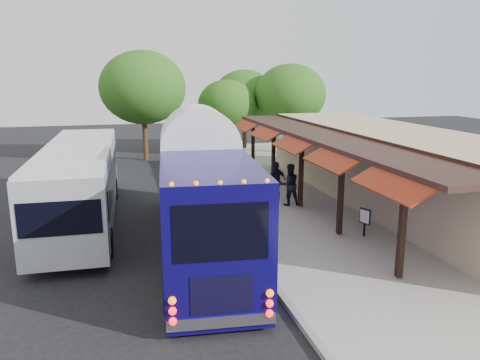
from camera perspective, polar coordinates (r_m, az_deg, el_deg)
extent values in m
plane|color=black|center=(17.17, 0.40, -8.29)|extent=(90.00, 90.00, 0.00)
cube|color=#9E9B93|center=(22.35, 10.24, -3.24)|extent=(10.00, 40.00, 0.15)
cube|color=gray|center=(20.83, -2.28, -4.23)|extent=(0.20, 40.00, 0.16)
cube|color=#C4AF88|center=(23.61, 18.17, 1.49)|extent=(5.00, 20.00, 3.60)
cube|color=black|center=(22.12, 12.90, 5.02)|extent=(0.06, 20.00, 0.60)
cube|color=#331E19|center=(21.63, 10.35, 5.23)|extent=(2.60, 20.00, 0.18)
cube|color=black|center=(14.59, 19.18, -5.38)|extent=(0.18, 0.18, 3.16)
cube|color=maroon|center=(14.01, 18.11, -0.33)|extent=(1.00, 3.20, 0.57)
cube|color=black|center=(17.91, 12.19, -1.62)|extent=(0.18, 0.18, 3.16)
cube|color=maroon|center=(17.44, 11.13, 2.57)|extent=(1.00, 3.20, 0.57)
cube|color=black|center=(21.46, 7.46, 0.95)|extent=(0.18, 0.18, 3.16)
cube|color=maroon|center=(21.07, 6.48, 4.48)|extent=(1.00, 3.20, 0.57)
cube|color=black|center=(25.15, 4.09, 2.78)|extent=(0.18, 0.18, 3.16)
cube|color=maroon|center=(24.82, 3.20, 5.80)|extent=(1.00, 3.20, 0.57)
cube|color=black|center=(28.92, 1.59, 4.13)|extent=(0.18, 0.18, 3.16)
cube|color=maroon|center=(28.63, 0.77, 6.76)|extent=(1.00, 3.20, 0.57)
sphere|color=#185789|center=(16.17, 16.84, 0.48)|extent=(0.26, 0.26, 0.26)
sphere|color=#185789|center=(20.52, 9.67, 3.39)|extent=(0.26, 0.26, 0.26)
sphere|color=#185789|center=(25.12, 5.05, 5.23)|extent=(0.26, 0.26, 0.26)
cube|color=#0E0753|center=(16.83, -4.92, -1.18)|extent=(3.78, 12.78, 3.31)
cube|color=#0E0753|center=(17.35, -4.81, -6.99)|extent=(3.72, 12.65, 0.37)
ellipsoid|color=white|center=(16.51, -5.03, 4.33)|extent=(3.76, 12.53, 0.59)
cube|color=black|center=(10.75, 0.66, -6.24)|extent=(2.19, 0.23, 1.36)
cube|color=silver|center=(11.73, 0.53, -16.50)|extent=(2.63, 0.42, 0.29)
sphere|color=#FF0C0C|center=(11.31, -5.20, -16.16)|extent=(0.19, 0.19, 0.19)
sphere|color=#FF0C0C|center=(11.84, 6.22, -14.79)|extent=(0.19, 0.19, 0.19)
cylinder|color=black|center=(12.74, -6.63, -13.55)|extent=(0.41, 1.11, 1.09)
cylinder|color=black|center=(13.23, 4.08, -12.44)|extent=(0.41, 1.11, 1.09)
cylinder|color=black|center=(20.97, -9.95, -2.96)|extent=(0.41, 1.11, 1.09)
cylinder|color=black|center=(21.27, -3.43, -2.56)|extent=(0.41, 1.11, 1.09)
cube|color=#93969B|center=(20.72, -18.91, -0.14)|extent=(2.88, 12.26, 2.82)
cube|color=black|center=(20.83, -22.62, 0.30)|extent=(0.23, 10.38, 1.06)
cube|color=black|center=(20.60, -15.25, 0.71)|extent=(0.23, 10.38, 1.06)
cube|color=silver|center=(20.46, -19.20, 3.82)|extent=(2.83, 12.02, 0.11)
cylinder|color=black|center=(17.14, -23.73, -7.63)|extent=(0.32, 1.03, 1.02)
cylinder|color=black|center=(16.89, -15.48, -7.29)|extent=(0.32, 1.03, 1.02)
cylinder|color=black|center=(24.69, -20.91, -1.31)|extent=(0.32, 1.03, 1.02)
cylinder|color=black|center=(24.51, -15.24, -1.01)|extent=(0.32, 1.03, 1.02)
imported|color=black|center=(21.47, 0.08, -1.32)|extent=(0.67, 0.56, 1.57)
imported|color=black|center=(21.90, 6.03, -0.56)|extent=(0.97, 0.77, 1.97)
imported|color=black|center=(22.71, 4.45, -0.13)|extent=(1.21, 0.80, 1.91)
imported|color=black|center=(27.60, -3.16, 2.28)|extent=(1.40, 0.98, 1.98)
cube|color=black|center=(18.33, 14.95, -5.04)|extent=(0.08, 0.08, 1.09)
cube|color=black|center=(18.26, 15.00, -4.30)|extent=(0.22, 0.47, 0.59)
cube|color=white|center=(18.25, 14.91, -4.31)|extent=(0.16, 0.39, 0.49)
cylinder|color=#382314|center=(36.52, -1.56, 5.16)|extent=(0.36, 0.36, 2.61)
ellipsoid|color=#265A16|center=(36.27, -1.58, 9.15)|extent=(4.50, 4.50, 3.83)
cylinder|color=#382314|center=(38.78, 0.55, 5.87)|extent=(0.36, 0.36, 2.95)
ellipsoid|color=#265A16|center=(38.53, 0.56, 10.13)|extent=(5.10, 5.10, 4.33)
cylinder|color=#382314|center=(36.73, 6.04, 5.56)|extent=(0.36, 0.36, 3.14)
ellipsoid|color=#265A16|center=(36.47, 6.16, 10.34)|extent=(5.42, 5.42, 4.61)
cylinder|color=#382314|center=(34.71, -11.49, 5.28)|extent=(0.36, 0.36, 3.54)
ellipsoid|color=#265A16|center=(34.44, -11.75, 10.99)|extent=(6.11, 6.11, 5.20)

